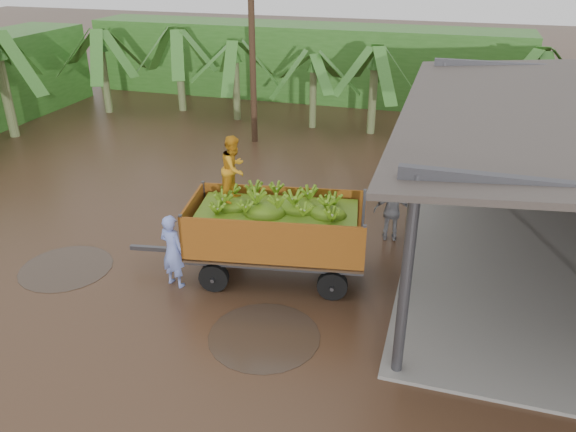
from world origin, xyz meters
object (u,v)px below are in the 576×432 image
object	(u,v)px
banana_trailer	(276,228)
utility_pole	(252,33)
man_blue	(173,251)
man_grey	(392,211)

from	to	relation	value
banana_trailer	utility_pole	distance (m)	10.63
man_blue	utility_pole	distance (m)	11.17
man_grey	man_blue	bearing A→B (deg)	30.79
banana_trailer	man_blue	world-z (taller)	banana_trailer
banana_trailer	man_blue	distance (m)	2.43
man_blue	utility_pole	world-z (taller)	utility_pole
man_blue	banana_trailer	bearing A→B (deg)	-137.09
banana_trailer	man_blue	xyz separation A→B (m)	(-2.14, -1.10, -0.35)
man_blue	man_grey	distance (m)	5.85
man_blue	utility_pole	size ratio (longest dim) A/B	0.22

